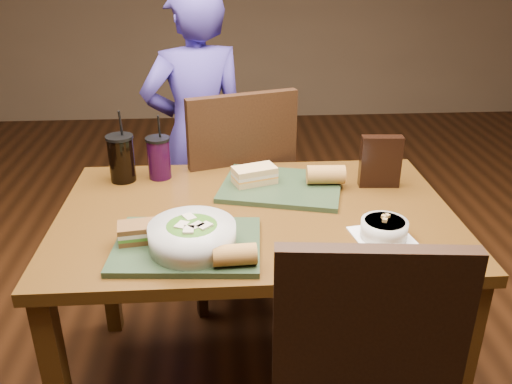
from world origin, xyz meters
The scene contains 15 objects.
ground centered at (0.00, 0.00, 0.00)m, with size 6.00×6.00×0.00m, color #381C0B.
dining_table centered at (0.00, 0.00, 0.66)m, with size 1.30×0.85×0.75m.
chair_far centered at (-0.02, 0.54, 0.57)m, with size 0.56×0.57×1.03m.
diner centered at (-0.22, 0.91, 0.71)m, with size 0.52×0.34×1.41m, color #423591.
tray_near centered at (-0.21, -0.22, 0.76)m, with size 0.42×0.32×0.02m, color #24351F.
tray_far centered at (0.10, 0.17, 0.76)m, with size 0.42×0.32×0.02m, color #24351F.
salad_bowl centered at (-0.20, -0.25, 0.81)m, with size 0.25×0.25×0.08m.
soup_bowl centered at (0.37, -0.20, 0.78)m, with size 0.19×0.19×0.07m.
sandwich_near centered at (-0.36, -0.20, 0.79)m, with size 0.12×0.09×0.05m.
sandwich_far centered at (0.01, 0.19, 0.80)m, with size 0.17×0.13×0.06m.
baguette_near centered at (-0.08, -0.35, 0.80)m, with size 0.06×0.06×0.12m, color #AD7533.
baguette_far centered at (0.26, 0.17, 0.80)m, with size 0.07×0.07×0.14m, color #AD7533.
cup_cola centered at (-0.48, 0.29, 0.84)m, with size 0.10×0.10×0.27m.
cup_berry centered at (-0.34, 0.30, 0.83)m, with size 0.09×0.09×0.24m.
chip_bag centered at (0.46, 0.18, 0.84)m, with size 0.14×0.04×0.19m, color black.
Camera 1 is at (-0.11, -1.59, 1.56)m, focal length 38.00 mm.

